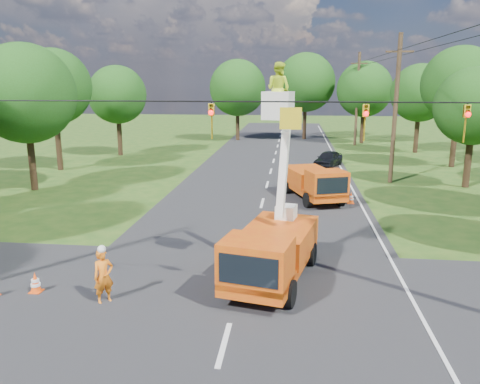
# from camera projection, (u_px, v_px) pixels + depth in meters

# --- Properties ---
(ground) EXTENTS (140.00, 140.00, 0.00)m
(ground) POSITION_uv_depth(u_px,v_px,m) (267.00, 185.00, 31.74)
(ground) COLOR #234B16
(ground) RESTS_ON ground
(road_main) EXTENTS (12.00, 100.00, 0.06)m
(road_main) POSITION_uv_depth(u_px,v_px,m) (267.00, 185.00, 31.74)
(road_main) COLOR black
(road_main) RESTS_ON ground
(road_cross) EXTENTS (56.00, 10.00, 0.07)m
(road_cross) POSITION_uv_depth(u_px,v_px,m) (234.00, 310.00, 14.33)
(road_cross) COLOR black
(road_cross) RESTS_ON ground
(edge_line) EXTENTS (0.12, 90.00, 0.02)m
(edge_line) POSITION_uv_depth(u_px,v_px,m) (351.00, 187.00, 31.13)
(edge_line) COLOR silver
(edge_line) RESTS_ON ground
(bucket_truck) EXTENTS (3.29, 6.05, 7.46)m
(bucket_truck) POSITION_uv_depth(u_px,v_px,m) (273.00, 238.00, 16.05)
(bucket_truck) COLOR #C53A0D
(bucket_truck) RESTS_ON ground
(second_truck) EXTENTS (3.79, 5.95, 2.09)m
(second_truck) POSITION_uv_depth(u_px,v_px,m) (314.00, 182.00, 27.48)
(second_truck) COLOR #C53A0D
(second_truck) RESTS_ON ground
(ground_worker) EXTENTS (0.76, 0.75, 1.76)m
(ground_worker) POSITION_uv_depth(u_px,v_px,m) (104.00, 276.00, 14.66)
(ground_worker) COLOR orange
(ground_worker) RESTS_ON ground
(distant_car) EXTENTS (2.91, 4.19, 1.32)m
(distant_car) POSITION_uv_depth(u_px,v_px,m) (328.00, 159.00, 38.57)
(distant_car) COLOR black
(distant_car) RESTS_ON ground
(traffic_cone_2) EXTENTS (0.38, 0.38, 0.71)m
(traffic_cone_2) POSITION_uv_depth(u_px,v_px,m) (265.00, 243.00, 19.26)
(traffic_cone_2) COLOR #FF4D0D
(traffic_cone_2) RESTS_ON ground
(traffic_cone_3) EXTENTS (0.38, 0.38, 0.71)m
(traffic_cone_3) POSITION_uv_depth(u_px,v_px,m) (288.00, 221.00, 22.29)
(traffic_cone_3) COLOR #FF4D0D
(traffic_cone_3) RESTS_ON ground
(traffic_cone_4) EXTENTS (0.38, 0.38, 0.71)m
(traffic_cone_4) POSITION_uv_depth(u_px,v_px,m) (35.00, 283.00, 15.45)
(traffic_cone_4) COLOR #FF4D0D
(traffic_cone_4) RESTS_ON ground
(traffic_cone_6) EXTENTS (0.38, 0.38, 0.71)m
(traffic_cone_6) POSITION_uv_depth(u_px,v_px,m) (351.00, 198.00, 26.83)
(traffic_cone_6) COLOR #FF4D0D
(traffic_cone_6) RESTS_ON ground
(pole_right_mid) EXTENTS (1.80, 0.30, 10.00)m
(pole_right_mid) POSITION_uv_depth(u_px,v_px,m) (395.00, 108.00, 31.57)
(pole_right_mid) COLOR #4C3823
(pole_right_mid) RESTS_ON ground
(pole_right_far) EXTENTS (1.80, 0.30, 10.00)m
(pole_right_far) POSITION_uv_depth(u_px,v_px,m) (357.00, 99.00, 50.92)
(pole_right_far) COLOR #4C3823
(pole_right_far) RESTS_ON ground
(signal_span) EXTENTS (18.00, 0.29, 1.07)m
(signal_span) POSITION_uv_depth(u_px,v_px,m) (314.00, 118.00, 12.74)
(signal_span) COLOR black
(signal_span) RESTS_ON ground
(tree_left_d) EXTENTS (6.20, 6.20, 9.24)m
(tree_left_d) POSITION_uv_depth(u_px,v_px,m) (25.00, 94.00, 29.10)
(tree_left_d) COLOR #382616
(tree_left_d) RESTS_ON ground
(tree_left_e) EXTENTS (5.80, 5.80, 9.41)m
(tree_left_e) POSITION_uv_depth(u_px,v_px,m) (53.00, 87.00, 35.99)
(tree_left_e) COLOR #382616
(tree_left_e) RESTS_ON ground
(tree_left_f) EXTENTS (5.40, 5.40, 8.40)m
(tree_left_f) POSITION_uv_depth(u_px,v_px,m) (117.00, 95.00, 43.69)
(tree_left_f) COLOR #382616
(tree_left_f) RESTS_ON ground
(tree_right_c) EXTENTS (5.00, 5.00, 7.83)m
(tree_right_c) POSITION_uv_depth(u_px,v_px,m) (474.00, 106.00, 30.04)
(tree_right_c) COLOR #382616
(tree_right_c) RESTS_ON ground
(tree_right_d) EXTENTS (6.00, 6.00, 9.70)m
(tree_right_d) POSITION_uv_depth(u_px,v_px,m) (460.00, 84.00, 37.29)
(tree_right_d) COLOR #382616
(tree_right_d) RESTS_ON ground
(tree_right_e) EXTENTS (5.60, 5.60, 8.63)m
(tree_right_e) POSITION_uv_depth(u_px,v_px,m) (420.00, 93.00, 45.33)
(tree_right_e) COLOR #382616
(tree_right_e) RESTS_ON ground
(tree_far_a) EXTENTS (6.60, 6.60, 9.50)m
(tree_far_a) POSITION_uv_depth(u_px,v_px,m) (238.00, 88.00, 55.06)
(tree_far_a) COLOR #382616
(tree_far_a) RESTS_ON ground
(tree_far_b) EXTENTS (7.00, 7.00, 10.32)m
(tree_far_b) POSITION_uv_depth(u_px,v_px,m) (306.00, 83.00, 55.97)
(tree_far_b) COLOR #382616
(tree_far_b) RESTS_ON ground
(tree_far_c) EXTENTS (6.20, 6.20, 9.18)m
(tree_far_c) POSITION_uv_depth(u_px,v_px,m) (364.00, 89.00, 52.52)
(tree_far_c) COLOR #382616
(tree_far_c) RESTS_ON ground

